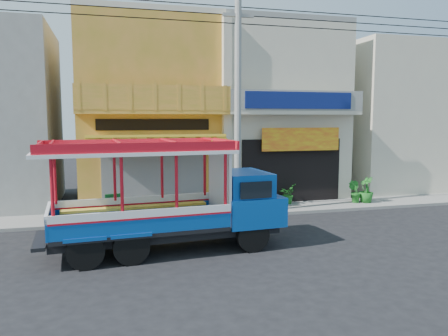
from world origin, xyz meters
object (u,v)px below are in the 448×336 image
at_px(utility_pole, 242,86).
at_px(songthaew_truck, 183,197).
at_px(potted_plant_c, 366,190).
at_px(potted_plant_b, 355,192).
at_px(potted_plant_a, 287,194).
at_px(green_sign, 113,208).

height_order(utility_pole, songthaew_truck, utility_pole).
distance_m(songthaew_truck, potted_plant_c, 9.93).
bearing_deg(potted_plant_c, songthaew_truck, -66.82).
bearing_deg(potted_plant_b, utility_pole, 62.38).
bearing_deg(potted_plant_c, potted_plant_b, -106.41).
height_order(potted_plant_a, potted_plant_b, potted_plant_b).
bearing_deg(songthaew_truck, potted_plant_c, 26.18).
xyz_separation_m(songthaew_truck, green_sign, (-1.90, 4.13, -1.04)).
bearing_deg(potted_plant_a, potted_plant_b, -60.33).
height_order(utility_pole, potted_plant_b, utility_pole).
relative_size(potted_plant_a, potted_plant_b, 0.88).
xyz_separation_m(songthaew_truck, potted_plant_b, (8.38, 4.48, -0.94)).
relative_size(potted_plant_b, potted_plant_c, 0.85).
height_order(utility_pole, potted_plant_c, utility_pole).
relative_size(songthaew_truck, green_sign, 7.70).
bearing_deg(potted_plant_a, songthaew_truck, 173.16).
xyz_separation_m(green_sign, potted_plant_c, (10.78, 0.23, 0.18)).
distance_m(green_sign, potted_plant_c, 10.78).
xyz_separation_m(songthaew_truck, potted_plant_a, (5.43, 5.04, -0.99)).
bearing_deg(potted_plant_b, green_sign, 56.40).
distance_m(utility_pole, potted_plant_a, 5.31).
relative_size(utility_pole, potted_plant_b, 29.15).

